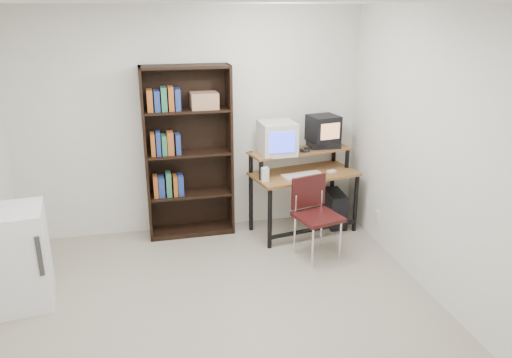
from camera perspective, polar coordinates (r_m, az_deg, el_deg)
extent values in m
cube|color=#A69D8A|center=(4.51, -4.13, -15.72)|extent=(4.00, 4.00, 0.01)
cube|color=white|center=(3.71, -5.13, 19.54)|extent=(4.00, 4.00, 0.01)
cube|color=silver|center=(5.84, -7.36, 6.38)|extent=(4.00, 0.01, 2.60)
cube|color=silver|center=(2.15, 3.29, -16.86)|extent=(4.00, 0.01, 2.60)
cube|color=silver|center=(4.62, 20.83, 1.89)|extent=(0.01, 4.00, 2.60)
cube|color=brown|center=(5.85, 5.52, 0.59)|extent=(1.31, 0.83, 0.03)
cube|color=brown|center=(5.88, 5.03, 3.24)|extent=(1.26, 0.60, 0.02)
cylinder|color=black|center=(5.52, 1.59, -4.50)|extent=(0.05, 0.05, 0.72)
cylinder|color=black|center=(6.06, 11.32, -2.69)|extent=(0.05, 0.05, 0.72)
cylinder|color=black|center=(5.91, -0.59, -1.46)|extent=(0.05, 0.05, 0.98)
cylinder|color=black|center=(6.42, 8.74, -0.02)|extent=(0.05, 0.05, 0.98)
cylinder|color=black|center=(5.86, 6.60, -5.73)|extent=(1.12, 0.27, 0.05)
cube|color=beige|center=(5.69, 2.42, 4.70)|extent=(0.41, 0.41, 0.37)
cube|color=#2D40F2|center=(5.51, 3.04, 4.20)|extent=(0.29, 0.02, 0.23)
cube|color=black|center=(6.02, 7.70, 3.91)|extent=(0.37, 0.28, 0.08)
cube|color=black|center=(5.99, 7.69, 5.75)|extent=(0.38, 0.37, 0.31)
cube|color=tan|center=(5.86, 8.49, 5.40)|extent=(0.24, 0.06, 0.19)
cylinder|color=#26262B|center=(5.81, 5.61, 3.28)|extent=(0.13, 0.13, 0.05)
cube|color=beige|center=(5.72, 5.41, 0.32)|extent=(0.50, 0.28, 0.03)
cube|color=black|center=(5.93, 8.68, 0.73)|extent=(0.27, 0.24, 0.01)
cube|color=white|center=(5.90, 8.63, 0.84)|extent=(0.11, 0.09, 0.03)
cube|color=beige|center=(5.52, 1.01, 0.47)|extent=(0.08, 0.08, 0.17)
cube|color=black|center=(6.25, 8.95, -3.33)|extent=(0.22, 0.46, 0.42)
cube|color=#330E0E|center=(5.33, 7.10, -4.33)|extent=(0.53, 0.53, 0.04)
cube|color=#330E0E|center=(5.39, 6.03, -1.41)|extent=(0.41, 0.14, 0.35)
cylinder|color=silver|center=(5.21, 6.48, -7.81)|extent=(0.02, 0.02, 0.44)
cylinder|color=silver|center=(5.40, 9.59, -6.97)|extent=(0.02, 0.02, 0.44)
cylinder|color=silver|center=(5.47, 4.44, -6.37)|extent=(0.02, 0.02, 0.44)
cylinder|color=silver|center=(5.65, 7.47, -5.63)|extent=(0.02, 0.02, 0.44)
cube|color=black|center=(5.72, -12.49, 2.58)|extent=(0.04, 0.33, 1.97)
cube|color=black|center=(5.81, -3.01, 3.26)|extent=(0.04, 0.33, 1.97)
cube|color=black|center=(5.89, -7.88, 3.34)|extent=(0.99, 0.04, 1.97)
cube|color=black|center=(5.56, -8.17, 12.61)|extent=(0.99, 0.35, 0.03)
cube|color=black|center=(6.08, -7.32, -5.77)|extent=(0.99, 0.35, 0.06)
cube|color=black|center=(5.90, -7.51, -1.68)|extent=(0.93, 0.33, 0.02)
cube|color=black|center=(5.74, -7.72, 2.93)|extent=(0.93, 0.33, 0.02)
cube|color=black|center=(5.63, -7.94, 7.77)|extent=(0.93, 0.33, 0.02)
cube|color=#966C4C|center=(5.63, -5.94, 8.91)|extent=(0.30, 0.25, 0.18)
cube|color=white|center=(4.96, -25.72, -8.13)|extent=(0.60, 0.60, 0.92)
cube|color=#333333|center=(4.64, -23.50, -8.10)|extent=(0.04, 0.02, 0.37)
cube|color=beige|center=(5.88, 13.63, -4.18)|extent=(0.02, 0.08, 0.12)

